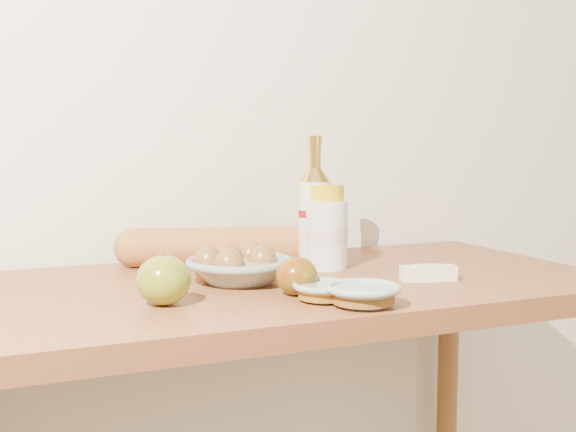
# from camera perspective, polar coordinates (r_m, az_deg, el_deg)

# --- Properties ---
(back_wall) EXTENTS (3.50, 0.02, 2.60)m
(back_wall) POSITION_cam_1_polar(r_m,az_deg,el_deg) (1.61, -5.14, 11.25)
(back_wall) COLOR silver
(back_wall) RESTS_ON ground
(table) EXTENTS (1.20, 0.60, 0.90)m
(table) POSITION_cam_1_polar(r_m,az_deg,el_deg) (1.34, -0.51, -10.26)
(table) COLOR #975830
(table) RESTS_ON ground
(bourbon_bottle) EXTENTS (0.08, 0.08, 0.26)m
(bourbon_bottle) POSITION_cam_1_polar(r_m,az_deg,el_deg) (1.43, 2.11, 0.14)
(bourbon_bottle) COLOR beige
(bourbon_bottle) RESTS_ON table
(cream_bottle) EXTENTS (0.11, 0.11, 0.17)m
(cream_bottle) POSITION_cam_1_polar(r_m,az_deg,el_deg) (1.42, 3.05, -1.11)
(cream_bottle) COLOR silver
(cream_bottle) RESTS_ON table
(egg_bowl) EXTENTS (0.24, 0.24, 0.07)m
(egg_bowl) POSITION_cam_1_polar(r_m,az_deg,el_deg) (1.29, -3.94, -4.04)
(egg_bowl) COLOR gray
(egg_bowl) RESTS_ON table
(baguette) EXTENTS (0.47, 0.21, 0.08)m
(baguette) POSITION_cam_1_polar(r_m,az_deg,el_deg) (1.47, -4.50, -2.39)
(baguette) COLOR #C17C3B
(baguette) RESTS_ON table
(apple_yellowgreen) EXTENTS (0.10, 0.10, 0.08)m
(apple_yellowgreen) POSITION_cam_1_polar(r_m,az_deg,el_deg) (1.13, -9.80, -5.01)
(apple_yellowgreen) COLOR olive
(apple_yellowgreen) RESTS_ON table
(apple_redgreen_front) EXTENTS (0.09, 0.09, 0.06)m
(apple_redgreen_front) POSITION_cam_1_polar(r_m,az_deg,el_deg) (1.18, 0.69, -4.76)
(apple_redgreen_front) COLOR #900C07
(apple_redgreen_front) RESTS_ON table
(sugar_bowl) EXTENTS (0.15, 0.15, 0.03)m
(sugar_bowl) POSITION_cam_1_polar(r_m,az_deg,el_deg) (1.11, 5.96, -6.20)
(sugar_bowl) COLOR #99A7A2
(sugar_bowl) RESTS_ON table
(syrup_bowl) EXTENTS (0.13, 0.13, 0.03)m
(syrup_bowl) POSITION_cam_1_polar(r_m,az_deg,el_deg) (1.15, 2.87, -5.95)
(syrup_bowl) COLOR #919E9A
(syrup_bowl) RESTS_ON table
(butter_stick) EXTENTS (0.10, 0.05, 0.03)m
(butter_stick) POSITION_cam_1_polar(r_m,az_deg,el_deg) (1.33, 11.02, -4.46)
(butter_stick) COLOR #EDEAB7
(butter_stick) RESTS_ON table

